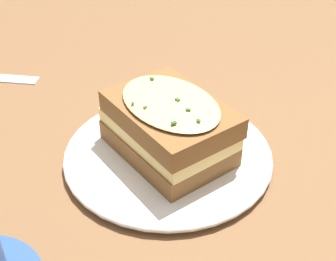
# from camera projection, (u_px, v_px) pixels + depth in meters

# --- Properties ---
(ground_plane) EXTENTS (2.40, 2.40, 0.00)m
(ground_plane) POSITION_uv_depth(u_px,v_px,m) (177.00, 175.00, 0.54)
(ground_plane) COLOR brown
(dinner_plate) EXTENTS (0.25, 0.25, 0.01)m
(dinner_plate) POSITION_uv_depth(u_px,v_px,m) (168.00, 154.00, 0.56)
(dinner_plate) COLOR white
(dinner_plate) RESTS_ON ground_plane
(sandwich) EXTENTS (0.17, 0.15, 0.08)m
(sandwich) POSITION_uv_depth(u_px,v_px,m) (169.00, 127.00, 0.54)
(sandwich) COLOR brown
(sandwich) RESTS_ON dinner_plate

